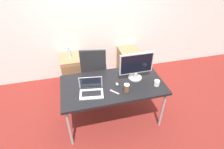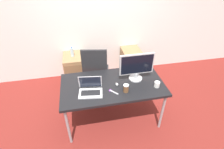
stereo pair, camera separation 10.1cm
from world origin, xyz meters
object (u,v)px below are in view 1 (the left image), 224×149
(office_chair, at_px, (95,77))
(cabinet_right, at_px, (128,63))
(coffee_cup_white, at_px, (157,83))
(water_bottle, at_px, (69,53))
(coffee_cup_brown, at_px, (127,88))
(monitor, at_px, (136,66))
(mouse, at_px, (117,84))
(cabinet_left, at_px, (72,70))
(laptop_center, at_px, (91,90))

(office_chair, xyz_separation_m, cabinet_right, (0.87, 0.52, -0.11))
(coffee_cup_white, bearing_deg, water_bottle, 131.41)
(office_chair, distance_m, coffee_cup_brown, 1.05)
(water_bottle, relative_size, monitor, 0.38)
(mouse, distance_m, coffee_cup_brown, 0.20)
(coffee_cup_white, xyz_separation_m, coffee_cup_brown, (-0.49, -0.02, 0.02))
(water_bottle, bearing_deg, coffee_cup_brown, -62.05)
(office_chair, relative_size, coffee_cup_brown, 9.16)
(office_chair, height_order, cabinet_left, office_chair)
(cabinet_right, relative_size, water_bottle, 3.17)
(coffee_cup_brown, bearing_deg, laptop_center, 169.89)
(water_bottle, height_order, laptop_center, laptop_center)
(cabinet_right, height_order, coffee_cup_white, coffee_cup_white)
(cabinet_right, distance_m, water_bottle, 1.35)
(water_bottle, xyz_separation_m, laptop_center, (0.25, -1.34, 0.07))
(water_bottle, bearing_deg, monitor, -49.45)
(laptop_center, height_order, coffee_cup_brown, laptop_center)
(mouse, height_order, coffee_cup_brown, coffee_cup_brown)
(cabinet_right, height_order, laptop_center, laptop_center)
(mouse, distance_m, coffee_cup_white, 0.60)
(office_chair, bearing_deg, cabinet_left, 128.88)
(monitor, xyz_separation_m, coffee_cup_white, (0.25, -0.25, -0.19))
(monitor, distance_m, coffee_cup_brown, 0.40)
(coffee_cup_brown, bearing_deg, cabinet_left, 117.98)
(office_chair, bearing_deg, water_bottle, 128.76)
(water_bottle, height_order, coffee_cup_white, water_bottle)
(laptop_center, bearing_deg, office_chair, 78.54)
(cabinet_left, relative_size, cabinet_right, 1.00)
(cabinet_left, xyz_separation_m, mouse, (0.66, -1.26, 0.46))
(coffee_cup_white, bearing_deg, coffee_cup_brown, -177.99)
(cabinet_left, distance_m, cabinet_right, 1.29)
(laptop_center, bearing_deg, water_bottle, 100.70)
(cabinet_left, bearing_deg, cabinet_right, 0.00)
(office_chair, distance_m, water_bottle, 0.74)
(coffee_cup_brown, bearing_deg, monitor, 49.28)
(cabinet_left, bearing_deg, coffee_cup_white, -48.54)
(monitor, relative_size, mouse, 8.81)
(monitor, bearing_deg, coffee_cup_brown, -130.72)
(laptop_center, relative_size, coffee_cup_brown, 2.99)
(mouse, bearing_deg, coffee_cup_white, -14.83)
(cabinet_left, bearing_deg, office_chair, -51.12)
(coffee_cup_brown, bearing_deg, office_chair, 110.50)
(cabinet_left, bearing_deg, monitor, -49.40)
(cabinet_right, height_order, monitor, monitor)
(cabinet_left, height_order, monitor, monitor)
(cabinet_right, distance_m, mouse, 1.48)
(office_chair, xyz_separation_m, coffee_cup_white, (0.83, -0.89, 0.38))
(cabinet_left, distance_m, laptop_center, 1.45)
(cabinet_right, distance_m, coffee_cup_white, 1.49)
(office_chair, distance_m, cabinet_right, 1.02)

